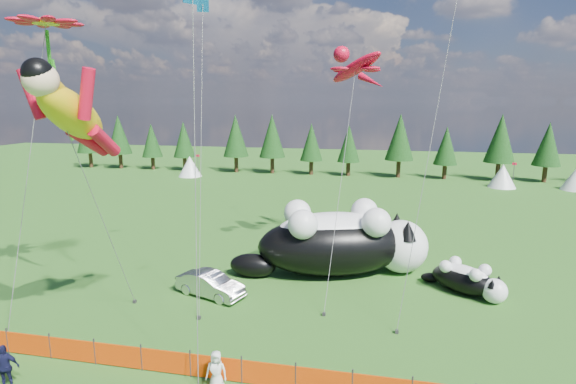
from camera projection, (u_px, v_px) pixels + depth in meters
The scene contains 14 objects.
ground at pixel (198, 334), 19.92m from camera, with size 160.00×160.00×0.00m, color #0E3B0A.
safety_fence at pixel (166, 361), 16.94m from camera, with size 22.06×0.06×1.10m.
tree_line at pixel (325, 147), 62.31m from camera, with size 90.00×4.00×8.00m, color black, non-canonical shape.
festival_tents at pixel (408, 173), 55.83m from camera, with size 50.00×3.20×2.80m, color white, non-canonical shape.
cat_large at pixel (342, 241), 26.57m from camera, with size 11.64×6.62×4.30m.
cat_small at pixel (467, 279), 23.95m from camera, with size 4.14×3.48×1.73m.
car at pixel (210, 284), 23.74m from camera, with size 1.35×3.87×1.28m, color #B5B5BA.
spectator_c at pixel (4, 367), 15.96m from camera, with size 1.00×0.51×1.71m, color #121333.
spectator_e at pixel (216, 371), 15.86m from camera, with size 0.75×0.49×1.53m, color silver.
superhero_kite at pixel (72, 114), 16.72m from camera, with size 4.88×7.08×12.25m.
gecko_kite at pixel (356, 68), 27.38m from camera, with size 6.55×11.94×14.80m.
flower_kite at pixel (46, 26), 19.77m from camera, with size 4.02×5.59×13.88m.
diamond_kite_a at pixel (203, 14), 23.15m from camera, with size 1.88×5.27×16.23m.
diamond_kite_c at pixel (193, 8), 15.13m from camera, with size 0.84×2.34×14.56m.
Camera 1 is at (7.65, -17.08, 10.13)m, focal length 28.00 mm.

